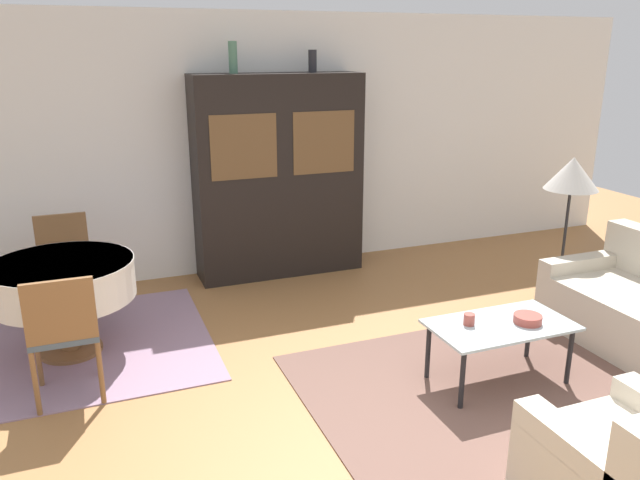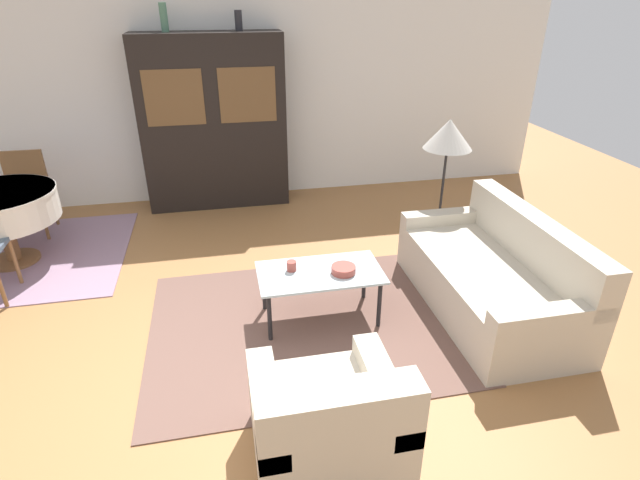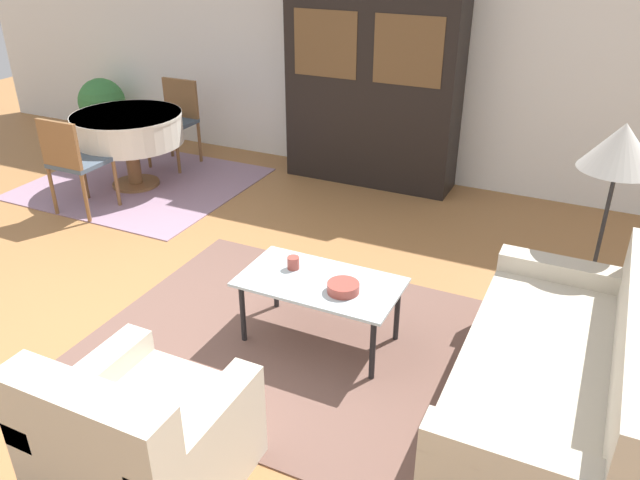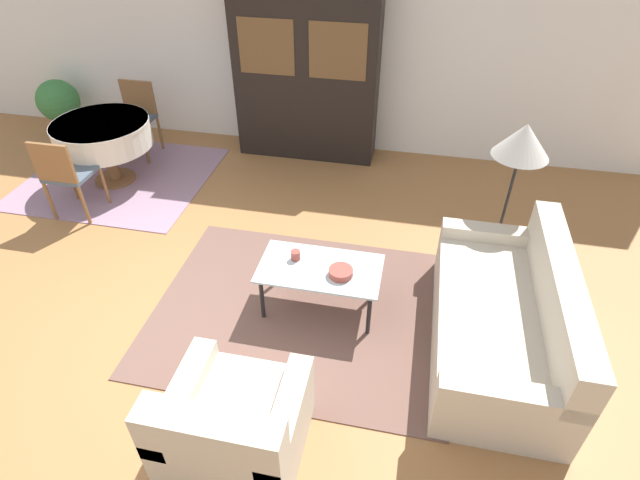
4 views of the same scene
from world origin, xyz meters
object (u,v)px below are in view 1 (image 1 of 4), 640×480
Objects in this scene: armchair at (638,475)px; bowl at (528,319)px; dining_chair_near at (63,329)px; display_cabinet at (279,177)px; floor_lamp at (572,177)px; coffee_table at (500,330)px; vase_short at (312,61)px; dining_chair_far at (64,260)px; vase_tall at (233,57)px; dining_table at (63,281)px; cup at (469,319)px.

bowl is at bearing 72.70° from armchair.
bowl is (3.08, -0.90, -0.05)m from dining_chair_near.
display_cabinet is at bearing 42.65° from dining_chair_near.
floor_lamp is 1.94m from bowl.
vase_short is at bearing 97.52° from coffee_table.
floor_lamp is at bearing 55.01° from armchair.
dining_chair_far is at bearing 164.46° from floor_lamp.
armchair is 1.48m from coffee_table.
vase_tall is at bearing -165.13° from dining_chair_far.
coffee_table is 3.32m from dining_table.
dining_chair_near is 2.78m from cup.
display_cabinet is 10.53× the size of bowl.
bowl is at bearing -16.25° from dining_chair_near.
bowl is at bearing -16.95° from coffee_table.
dining_chair_far is 3.04× the size of vase_tall.
display_cabinet is 2.95m from dining_chair_near.
armchair reaches higher than cup.
display_cabinet reaches higher than coffee_table.
coffee_table is 2.98m from display_cabinet.
dining_table is 4.93× the size of vase_short.
vase_short reaches higher than armchair.
vase_tall reaches higher than coffee_table.
floor_lamp is at bearing -36.20° from display_cabinet.
dining_chair_far is 2.45m from vase_tall.
dining_table reaches higher than cup.
dining_chair_near reaches higher than cup.
bowl is at bearing -79.05° from vase_short.
display_cabinet is at bearing 96.73° from armchair.
dining_chair_far is 3.06m from vase_short.
vase_short is (-0.12, 4.27, 1.90)m from armchair.
bowl is at bearing 141.86° from dining_chair_far.
dining_chair_near and dining_chair_far have the same top height.
vase_short is (-0.15, 2.75, 1.71)m from cup.
dining_chair_far is at bearing -165.13° from vase_tall.
vase_short is at bearing 138.72° from floor_lamp.
armchair is 4.67m from vase_short.
cup is 0.38× the size of vase_short.
armchair is 0.82× the size of coffee_table.
vase_tall reaches higher than vase_short.
bowl is at bearing -16.79° from cup.
floor_lamp is at bearing -6.12° from dining_table.
floor_lamp reaches higher than dining_table.
dining_table is at bearing 151.70° from bowl.
cup is at bearing -29.88° from dining_table.
cup is 3.40m from vase_tall.
dining_table is 1.19× the size of dining_chair_far.
armchair is at bearing 124.72° from dining_chair_far.
coffee_table is 1.11× the size of dining_chair_far.
dining_chair_far reaches higher than cup.
dining_chair_near reaches higher than dining_table.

